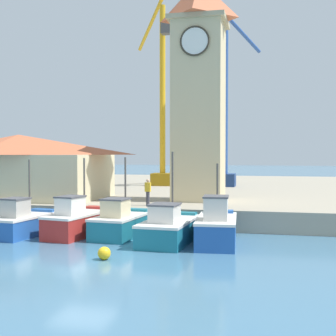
{
  "coord_description": "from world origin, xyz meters",
  "views": [
    {
      "loc": [
        7.78,
        -18.09,
        4.42
      ],
      "look_at": [
        1.4,
        9.76,
        3.5
      ],
      "focal_mm": 50.0,
      "sensor_mm": 36.0,
      "label": 1
    }
  ],
  "objects": [
    {
      "name": "quay_wharf",
      "position": [
        0.0,
        27.76,
        0.61
      ],
      "size": [
        120.0,
        40.0,
        1.23
      ],
      "primitive_type": "cube",
      "color": "#9E937F",
      "rests_on": "ground"
    },
    {
      "name": "fishing_boat_left_outer",
      "position": [
        -2.44,
        5.04,
        0.77
      ],
      "size": [
        2.52,
        4.76,
        4.14
      ],
      "color": "#AD2823",
      "rests_on": "ground"
    },
    {
      "name": "warehouse_left",
      "position": [
        -10.08,
        12.03,
        3.52
      ],
      "size": [
        12.45,
        7.23,
        4.5
      ],
      "color": "beige",
      "rests_on": "quay_wharf"
    },
    {
      "name": "fishing_boat_center",
      "position": [
        5.05,
        4.31,
        0.83
      ],
      "size": [
        2.17,
        4.55,
        3.9
      ],
      "color": "#2356A8",
      "rests_on": "ground"
    },
    {
      "name": "port_crane_far",
      "position": [
        -3.15,
        26.78,
        8.32
      ],
      "size": [
        5.86,
        9.24,
        18.47
      ],
      "color": "#976E11",
      "rests_on": "quay_wharf"
    },
    {
      "name": "mooring_buoy",
      "position": [
        0.91,
        0.04,
        0.27
      ],
      "size": [
        0.54,
        0.54,
        0.54
      ],
      "primitive_type": "sphere",
      "color": "gold",
      "rests_on": "ground"
    },
    {
      "name": "fishing_boat_far_left",
      "position": [
        -5.32,
        4.4,
        0.71
      ],
      "size": [
        2.37,
        4.3,
        4.06
      ],
      "color": "#2356A8",
      "rests_on": "ground"
    },
    {
      "name": "fishing_boat_mid_left",
      "position": [
        2.7,
        4.27,
        0.7
      ],
      "size": [
        2.4,
        4.92,
        4.49
      ],
      "color": "#196B7F",
      "rests_on": "ground"
    },
    {
      "name": "ground_plane",
      "position": [
        0.0,
        0.0,
        0.0
      ],
      "size": [
        300.0,
        300.0,
        0.0
      ],
      "primitive_type": "plane",
      "color": "teal"
    },
    {
      "name": "port_crane_near",
      "position": [
        3.17,
        26.73,
        7.38
      ],
      "size": [
        4.3,
        7.23,
        16.44
      ],
      "color": "navy",
      "rests_on": "quay_wharf"
    },
    {
      "name": "dock_worker_near_tower",
      "position": [
        0.28,
        9.16,
        2.07
      ],
      "size": [
        0.34,
        0.22,
        1.62
      ],
      "color": "#33333D",
      "rests_on": "quay_wharf"
    },
    {
      "name": "fishing_boat_left_inner",
      "position": [
        -0.12,
        5.28,
        0.73
      ],
      "size": [
        2.39,
        4.44,
        4.19
      ],
      "color": "#196B7F",
      "rests_on": "ground"
    },
    {
      "name": "clock_tower",
      "position": [
        2.79,
        12.9,
        8.95
      ],
      "size": [
        3.75,
        3.75,
        16.28
      ],
      "color": "beige",
      "rests_on": "quay_wharf"
    }
  ]
}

